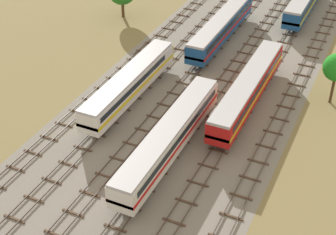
# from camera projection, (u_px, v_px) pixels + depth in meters

# --- Properties ---
(ground_plane) EXTENTS (480.00, 480.00, 0.00)m
(ground_plane) POSITION_uv_depth(u_px,v_px,m) (202.00, 86.00, 69.29)
(ground_plane) COLOR olive
(ballast_bed) EXTENTS (27.24, 176.00, 0.01)m
(ballast_bed) POSITION_uv_depth(u_px,v_px,m) (202.00, 86.00, 69.29)
(ballast_bed) COLOR gray
(ballast_bed) RESTS_ON ground
(track_far_left) EXTENTS (2.40, 126.00, 0.29)m
(track_far_left) POSITION_uv_depth(u_px,v_px,m) (129.00, 64.00, 74.00)
(track_far_left) COLOR #47382D
(track_far_left) RESTS_ON ground
(track_left) EXTENTS (2.40, 126.00, 0.29)m
(track_left) POSITION_uv_depth(u_px,v_px,m) (158.00, 71.00, 72.38)
(track_left) COLOR #47382D
(track_left) RESTS_ON ground
(track_centre_left) EXTENTS (2.40, 126.00, 0.29)m
(track_centre_left) POSITION_uv_depth(u_px,v_px,m) (189.00, 78.00, 70.77)
(track_centre_left) COLOR #47382D
(track_centre_left) RESTS_ON ground
(track_centre) EXTENTS (2.40, 126.00, 0.29)m
(track_centre) POSITION_uv_depth(u_px,v_px,m) (220.00, 85.00, 69.16)
(track_centre) COLOR #47382D
(track_centre) RESTS_ON ground
(track_centre_right) EXTENTS (2.40, 126.00, 0.29)m
(track_centre_right) POSITION_uv_depth(u_px,v_px,m) (254.00, 93.00, 67.55)
(track_centre_right) COLOR #47382D
(track_centre_right) RESTS_ON ground
(track_right) EXTENTS (2.40, 126.00, 0.29)m
(track_right) POSITION_uv_depth(u_px,v_px,m) (289.00, 101.00, 65.93)
(track_right) COLOR #47382D
(track_right) RESTS_ON ground
(passenger_coach_centre_near) EXTENTS (2.96, 22.00, 3.80)m
(passenger_coach_centre_near) POSITION_uv_depth(u_px,v_px,m) (169.00, 136.00, 55.42)
(passenger_coach_centre_near) COLOR white
(passenger_coach_centre_near) RESTS_ON ground
(diesel_railcar_left_mid) EXTENTS (2.96, 20.50, 3.80)m
(diesel_railcar_left_mid) POSITION_uv_depth(u_px,v_px,m) (129.00, 83.00, 64.77)
(diesel_railcar_left_mid) COLOR white
(diesel_railcar_left_mid) RESTS_ON ground
(passenger_coach_centre_right_midfar) EXTENTS (2.96, 22.00, 3.80)m
(passenger_coach_centre_right_midfar) POSITION_uv_depth(u_px,v_px,m) (248.00, 88.00, 63.77)
(passenger_coach_centre_right_midfar) COLOR red
(passenger_coach_centre_right_midfar) RESTS_ON ground
(passenger_coach_centre_left_far) EXTENTS (2.96, 22.00, 3.80)m
(passenger_coach_centre_left_far) POSITION_uv_depth(u_px,v_px,m) (221.00, 26.00, 78.97)
(passenger_coach_centre_left_far) COLOR #194C8C
(passenger_coach_centre_left_far) RESTS_ON ground
(diesel_railcar_centre_right_farther) EXTENTS (2.96, 20.50, 3.80)m
(diesel_railcar_centre_right_farther) POSITION_uv_depth(u_px,v_px,m) (305.00, 0.00, 87.85)
(diesel_railcar_centre_right_farther) COLOR #194C8C
(diesel_railcar_centre_right_farther) RESTS_ON ground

